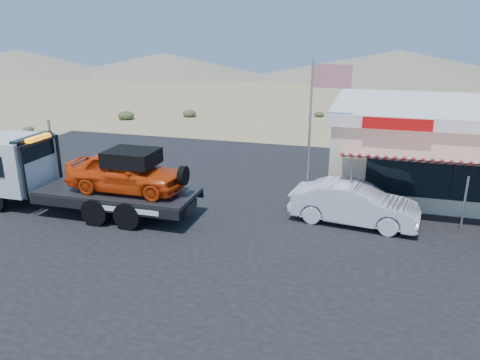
# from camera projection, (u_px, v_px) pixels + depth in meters

# --- Properties ---
(ground) EXTENTS (120.00, 120.00, 0.00)m
(ground) POSITION_uv_depth(u_px,v_px,m) (158.00, 237.00, 16.82)
(ground) COLOR #A1855C
(ground) RESTS_ON ground
(asphalt_lot) EXTENTS (32.00, 24.00, 0.02)m
(asphalt_lot) POSITION_uv_depth(u_px,v_px,m) (235.00, 213.00, 19.03)
(asphalt_lot) COLOR black
(asphalt_lot) RESTS_ON ground
(tow_truck) EXTENTS (9.03, 2.68, 3.02)m
(tow_truck) POSITION_uv_depth(u_px,v_px,m) (79.00, 173.00, 18.78)
(tow_truck) COLOR black
(tow_truck) RESTS_ON asphalt_lot
(white_sedan) EXTENTS (4.97, 2.26, 1.58)m
(white_sedan) POSITION_uv_depth(u_px,v_px,m) (354.00, 204.00, 17.79)
(white_sedan) COLOR silver
(white_sedan) RESTS_ON asphalt_lot
(jerky_store) EXTENTS (10.40, 9.97, 3.90)m
(jerky_store) POSITION_uv_depth(u_px,v_px,m) (447.00, 146.00, 21.65)
(jerky_store) COLOR beige
(jerky_store) RESTS_ON asphalt_lot
(flagpole) EXTENTS (1.55, 0.10, 6.00)m
(flagpole) POSITION_uv_depth(u_px,v_px,m) (316.00, 119.00, 18.47)
(flagpole) COLOR #99999E
(flagpole) RESTS_ON asphalt_lot
(desert_scrub) EXTENTS (25.36, 35.73, 0.71)m
(desert_scrub) POSITION_uv_depth(u_px,v_px,m) (36.00, 142.00, 29.49)
(desert_scrub) COLOR #354525
(desert_scrub) RESTS_ON ground
(distant_hills) EXTENTS (126.00, 48.00, 4.20)m
(distant_hills) POSITION_uv_depth(u_px,v_px,m) (259.00, 65.00, 69.18)
(distant_hills) COLOR #726B59
(distant_hills) RESTS_ON ground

